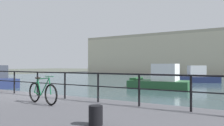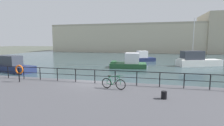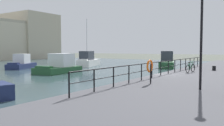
{
  "view_description": "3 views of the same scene",
  "coord_description": "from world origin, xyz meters",
  "px_view_note": "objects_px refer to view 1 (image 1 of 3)",
  "views": [
    {
      "loc": [
        8.43,
        -7.5,
        2.12
      ],
      "look_at": [
        -0.02,
        6.22,
        2.31
      ],
      "focal_mm": 36.05,
      "sensor_mm": 36.0,
      "label": 1
    },
    {
      "loc": [
        4.75,
        -13.18,
        4.03
      ],
      "look_at": [
        0.12,
        6.22,
        1.51
      ],
      "focal_mm": 27.2,
      "sensor_mm": 36.0,
      "label": 2
    },
    {
      "loc": [
        -17.85,
        -7.33,
        2.76
      ],
      "look_at": [
        1.39,
        5.48,
        1.4
      ],
      "focal_mm": 36.88,
      "sensor_mm": 36.0,
      "label": 3
    }
  ],
  "objects_px": {
    "moored_harbor_tender": "(162,79)",
    "mooring_bollard": "(96,115)",
    "parked_bicycle": "(42,93)",
    "moored_red_daysailer": "(196,76)"
  },
  "relations": [
    {
      "from": "moored_red_daysailer",
      "to": "moored_harbor_tender",
      "type": "distance_m",
      "value": 9.26
    },
    {
      "from": "moored_red_daysailer",
      "to": "moored_harbor_tender",
      "type": "relative_size",
      "value": 0.99
    },
    {
      "from": "moored_harbor_tender",
      "to": "parked_bicycle",
      "type": "bearing_deg",
      "value": 88.19
    },
    {
      "from": "moored_harbor_tender",
      "to": "parked_bicycle",
      "type": "distance_m",
      "value": 15.02
    },
    {
      "from": "moored_harbor_tender",
      "to": "parked_bicycle",
      "type": "xyz_separation_m",
      "value": [
        0.87,
        -14.99,
        0.34
      ]
    },
    {
      "from": "moored_harbor_tender",
      "to": "mooring_bollard",
      "type": "height_order",
      "value": "moored_harbor_tender"
    },
    {
      "from": "moored_harbor_tender",
      "to": "mooring_bollard",
      "type": "relative_size",
      "value": 13.04
    },
    {
      "from": "moored_red_daysailer",
      "to": "mooring_bollard",
      "type": "xyz_separation_m",
      "value": [
        2.83,
        -25.49,
        0.24
      ]
    },
    {
      "from": "moored_red_daysailer",
      "to": "parked_bicycle",
      "type": "relative_size",
      "value": 3.23
    },
    {
      "from": "parked_bicycle",
      "to": "moored_red_daysailer",
      "type": "bearing_deg",
      "value": 98.61
    }
  ]
}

